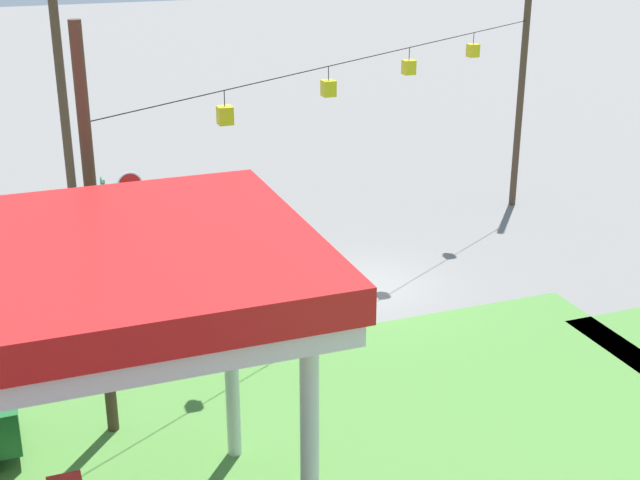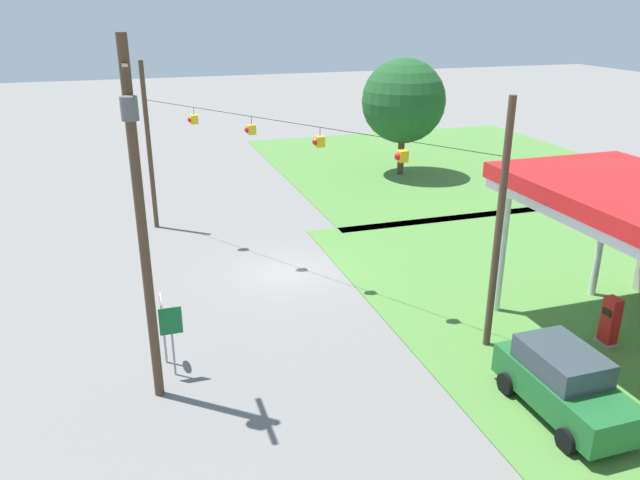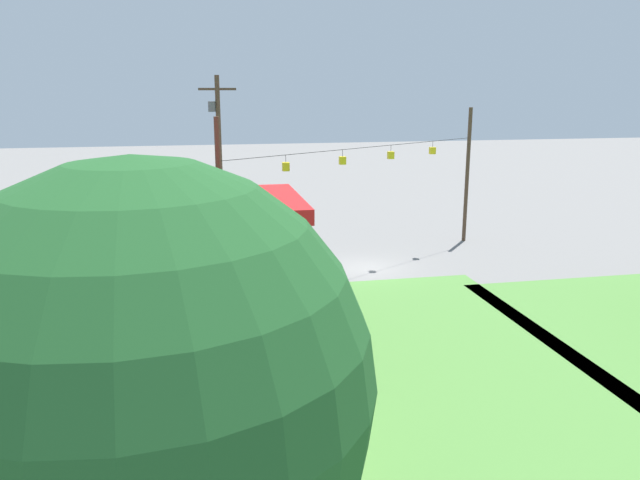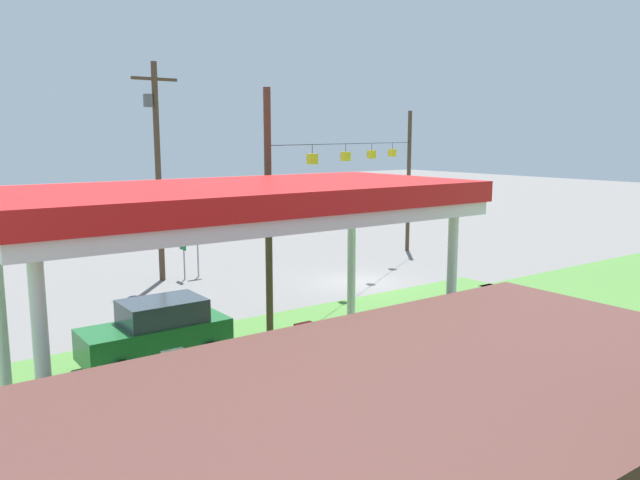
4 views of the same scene
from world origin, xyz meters
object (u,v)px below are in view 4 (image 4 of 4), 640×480
object	(u,v)px
fuel_pump_near	(306,356)
car_at_pumps_front	(157,332)
gas_station_canopy	(242,205)
car_at_pumps_rear	(349,420)
stop_sign_roadside	(197,241)
route_sign	(183,246)
fuel_pump_far	(176,387)
gas_station_store	(419,472)
utility_pole_main	(157,161)

from	to	relation	value
fuel_pump_near	car_at_pumps_front	xyz separation A→B (m)	(2.76, -4.06, 0.17)
gas_station_canopy	car_at_pumps_rear	xyz separation A→B (m)	(-0.25, 4.06, -4.27)
gas_station_canopy	stop_sign_roadside	bearing A→B (deg)	-110.27
car_at_pumps_rear	route_sign	distance (m)	19.00
car_at_pumps_front	fuel_pump_far	bearing A→B (deg)	74.41
gas_station_canopy	car_at_pumps_front	world-z (taller)	gas_station_canopy
gas_station_store	stop_sign_roadside	distance (m)	22.85
fuel_pump_near	utility_pole_main	world-z (taller)	utility_pole_main
car_at_pumps_rear	stop_sign_roadside	xyz separation A→B (m)	(-5.15, -18.70, 0.85)
fuel_pump_near	car_at_pumps_rear	bearing A→B (deg)	67.54
fuel_pump_far	car_at_pumps_rear	distance (m)	4.62
gas_station_canopy	route_sign	xyz separation A→B (m)	(-4.54, -14.43, -3.52)
car_at_pumps_rear	gas_station_canopy	bearing A→B (deg)	90.35
fuel_pump_far	route_sign	world-z (taller)	route_sign
gas_station_canopy	car_at_pumps_rear	distance (m)	5.90
fuel_pump_near	route_sign	size ratio (longest dim) A/B	0.74
car_at_pumps_rear	gas_station_store	bearing A→B (deg)	-112.74
fuel_pump_near	fuel_pump_far	size ratio (longest dim) A/B	1.00
gas_station_store	fuel_pump_near	world-z (taller)	gas_station_store
stop_sign_roadside	utility_pole_main	bearing A→B (deg)	168.90
gas_station_canopy	fuel_pump_far	world-z (taller)	gas_station_canopy
gas_station_canopy	fuel_pump_far	size ratio (longest dim) A/B	6.81
gas_station_store	gas_station_canopy	bearing A→B (deg)	-97.02
gas_station_store	utility_pole_main	bearing A→B (deg)	-101.45
gas_station_store	route_sign	bearing A→B (deg)	-104.06
car_at_pumps_front	stop_sign_roadside	xyz separation A→B (m)	(-6.23, -10.58, 0.80)
utility_pole_main	route_sign	bearing A→B (deg)	149.03
fuel_pump_near	fuel_pump_far	xyz separation A→B (m)	(3.87, 0.00, 0.00)
stop_sign_roadside	gas_station_store	bearing A→B (deg)	-106.03
route_sign	fuel_pump_near	bearing A→B (deg)	79.74
gas_station_canopy	utility_pole_main	distance (m)	15.43
fuel_pump_near	stop_sign_roadside	world-z (taller)	stop_sign_roadside
gas_station_store	car_at_pumps_rear	world-z (taller)	gas_station_store
fuel_pump_far	route_sign	xyz separation A→B (m)	(-6.48, -14.43, 0.87)
car_at_pumps_front	stop_sign_roadside	size ratio (longest dim) A/B	1.78
gas_station_canopy	car_at_pumps_front	distance (m)	5.91
gas_station_store	stop_sign_roadside	world-z (taller)	gas_station_store
car_at_pumps_front	car_at_pumps_rear	distance (m)	8.20
gas_station_store	fuel_pump_near	xyz separation A→B (m)	(-2.84, -7.32, -0.80)
car_at_pumps_front	car_at_pumps_rear	xyz separation A→B (m)	(-1.08, 8.12, -0.05)
fuel_pump_near	car_at_pumps_rear	xyz separation A→B (m)	(1.68, 4.07, 0.11)
stop_sign_roadside	car_at_pumps_front	bearing A→B (deg)	-120.51
fuel_pump_near	car_at_pumps_rear	distance (m)	4.40
fuel_pump_near	stop_sign_roadside	xyz separation A→B (m)	(-3.47, -14.63, 0.97)
fuel_pump_near	route_sign	bearing A→B (deg)	-100.26
fuel_pump_far	utility_pole_main	distance (m)	16.73
stop_sign_roadside	utility_pole_main	xyz separation A→B (m)	(1.79, -0.35, 4.00)
fuel_pump_near	utility_pole_main	size ratio (longest dim) A/B	0.17
fuel_pump_near	stop_sign_roadside	size ratio (longest dim) A/B	0.71
fuel_pump_near	car_at_pumps_front	world-z (taller)	car_at_pumps_front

